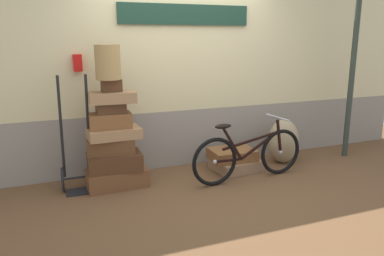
# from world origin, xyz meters

# --- Properties ---
(ground) EXTENTS (9.49, 5.20, 0.06)m
(ground) POSITION_xyz_m (0.00, 0.00, -0.03)
(ground) COLOR brown
(station_building) EXTENTS (7.49, 0.74, 2.58)m
(station_building) POSITION_xyz_m (0.01, 0.85, 1.29)
(station_building) COLOR gray
(station_building) RESTS_ON ground
(suitcase_0) EXTENTS (0.72, 0.40, 0.22)m
(suitcase_0) POSITION_xyz_m (-1.02, 0.30, 0.11)
(suitcase_0) COLOR brown
(suitcase_0) RESTS_ON ground
(suitcase_1) EXTENTS (0.64, 0.40, 0.20)m
(suitcase_1) POSITION_xyz_m (-1.04, 0.30, 0.32)
(suitcase_1) COLOR #4C2D19
(suitcase_1) RESTS_ON suitcase_0
(suitcase_2) EXTENTS (0.58, 0.37, 0.18)m
(suitcase_2) POSITION_xyz_m (-1.07, 0.32, 0.51)
(suitcase_2) COLOR brown
(suitcase_2) RESTS_ON suitcase_1
(suitcase_3) EXTENTS (0.61, 0.36, 0.12)m
(suitcase_3) POSITION_xyz_m (-1.02, 0.31, 0.66)
(suitcase_3) COLOR #9E754C
(suitcase_3) RESTS_ON suitcase_2
(suitcase_4) EXTENTS (0.49, 0.28, 0.18)m
(suitcase_4) POSITION_xyz_m (-1.06, 0.34, 0.81)
(suitcase_4) COLOR brown
(suitcase_4) RESTS_ON suitcase_3
(suitcase_5) EXTENTS (0.33, 0.19, 0.12)m
(suitcase_5) POSITION_xyz_m (-1.04, 0.33, 0.96)
(suitcase_5) COLOR #4C2D19
(suitcase_5) RESTS_ON suitcase_4
(suitcase_6) EXTENTS (0.55, 0.33, 0.12)m
(suitcase_6) POSITION_xyz_m (-1.02, 0.32, 1.08)
(suitcase_6) COLOR #9E754C
(suitcase_6) RESTS_ON suitcase_5
(suitcase_7) EXTENTS (0.23, 0.15, 0.14)m
(suitcase_7) POSITION_xyz_m (-1.02, 0.34, 1.22)
(suitcase_7) COLOR #4C2D19
(suitcase_7) RESTS_ON suitcase_6
(suitcase_8) EXTENTS (0.64, 0.53, 0.14)m
(suitcase_8) POSITION_xyz_m (0.60, 0.29, 0.07)
(suitcase_8) COLOR #937051
(suitcase_8) RESTS_ON ground
(suitcase_9) EXTENTS (0.60, 0.46, 0.14)m
(suitcase_9) POSITION_xyz_m (0.55, 0.32, 0.22)
(suitcase_9) COLOR brown
(suitcase_9) RESTS_ON suitcase_8
(wicker_basket) EXTENTS (0.28, 0.28, 0.39)m
(wicker_basket) POSITION_xyz_m (-1.06, 0.32, 1.48)
(wicker_basket) COLOR #A8844C
(wicker_basket) RESTS_ON suitcase_7
(luggage_trolley) EXTENTS (0.38, 0.36, 1.36)m
(luggage_trolley) POSITION_xyz_m (-1.46, 0.38, 0.32)
(luggage_trolley) COLOR black
(luggage_trolley) RESTS_ON ground
(burlap_sack) EXTENTS (0.45, 0.38, 0.63)m
(burlap_sack) POSITION_xyz_m (1.37, 0.33, 0.31)
(burlap_sack) COLOR #9E8966
(burlap_sack) RESTS_ON ground
(bicycle) EXTENTS (1.57, 0.46, 0.78)m
(bicycle) POSITION_xyz_m (0.56, -0.08, 0.33)
(bicycle) COLOR black
(bicycle) RESTS_ON ground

